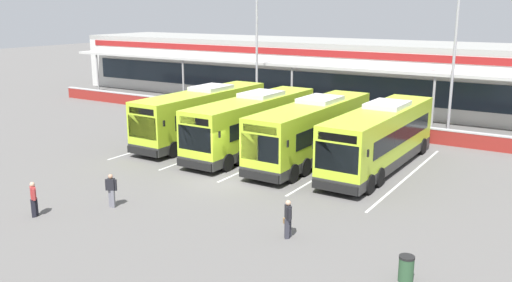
# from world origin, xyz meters

# --- Properties ---
(ground_plane) EXTENTS (200.00, 200.00, 0.00)m
(ground_plane) POSITION_xyz_m (0.00, 0.00, 0.00)
(ground_plane) COLOR #605E5B
(terminal_building) EXTENTS (70.00, 13.00, 6.00)m
(terminal_building) POSITION_xyz_m (-0.00, 26.91, 3.01)
(terminal_building) COLOR silver
(terminal_building) RESTS_ON ground
(red_barrier_wall) EXTENTS (60.00, 0.40, 1.10)m
(red_barrier_wall) POSITION_xyz_m (0.00, 14.50, 0.56)
(red_barrier_wall) COLOR maroon
(red_barrier_wall) RESTS_ON ground
(coach_bus_leftmost) EXTENTS (2.99, 12.18, 3.78)m
(coach_bus_leftmost) POSITION_xyz_m (-6.44, 6.72, 1.79)
(coach_bus_leftmost) COLOR #B7DB2D
(coach_bus_leftmost) RESTS_ON ground
(coach_bus_left_centre) EXTENTS (2.99, 12.18, 3.78)m
(coach_bus_left_centre) POSITION_xyz_m (-1.90, 6.11, 1.79)
(coach_bus_left_centre) COLOR #B7DB2D
(coach_bus_left_centre) RESTS_ON ground
(coach_bus_centre) EXTENTS (2.99, 12.18, 3.78)m
(coach_bus_centre) POSITION_xyz_m (2.29, 6.25, 1.79)
(coach_bus_centre) COLOR #B7DB2D
(coach_bus_centre) RESTS_ON ground
(coach_bus_right_centre) EXTENTS (2.99, 12.18, 3.78)m
(coach_bus_right_centre) POSITION_xyz_m (6.44, 6.66, 1.79)
(coach_bus_right_centre) COLOR #B7DB2D
(coach_bus_right_centre) RESTS_ON ground
(bay_stripe_far_west) EXTENTS (0.14, 13.00, 0.01)m
(bay_stripe_far_west) POSITION_xyz_m (-8.40, 6.00, 0.00)
(bay_stripe_far_west) COLOR silver
(bay_stripe_far_west) RESTS_ON ground
(bay_stripe_west) EXTENTS (0.14, 13.00, 0.01)m
(bay_stripe_west) POSITION_xyz_m (-4.20, 6.00, 0.00)
(bay_stripe_west) COLOR silver
(bay_stripe_west) RESTS_ON ground
(bay_stripe_mid_west) EXTENTS (0.14, 13.00, 0.01)m
(bay_stripe_mid_west) POSITION_xyz_m (0.00, 6.00, 0.00)
(bay_stripe_mid_west) COLOR silver
(bay_stripe_mid_west) RESTS_ON ground
(bay_stripe_centre) EXTENTS (0.14, 13.00, 0.01)m
(bay_stripe_centre) POSITION_xyz_m (4.20, 6.00, 0.00)
(bay_stripe_centre) COLOR silver
(bay_stripe_centre) RESTS_ON ground
(bay_stripe_mid_east) EXTENTS (0.14, 13.00, 0.01)m
(bay_stripe_mid_east) POSITION_xyz_m (8.40, 6.00, 0.00)
(bay_stripe_mid_east) COLOR silver
(bay_stripe_mid_east) RESTS_ON ground
(pedestrian_with_handbag) EXTENTS (0.55, 0.59, 1.62)m
(pedestrian_with_handbag) POSITION_xyz_m (6.69, -4.84, 0.86)
(pedestrian_with_handbag) COLOR #33333D
(pedestrian_with_handbag) RESTS_ON ground
(pedestrian_in_dark_coat) EXTENTS (0.51, 0.41, 1.62)m
(pedestrian_in_dark_coat) POSITION_xyz_m (-4.09, -8.85, 0.87)
(pedestrian_in_dark_coat) COLOR black
(pedestrian_in_dark_coat) RESTS_ON ground
(pedestrian_child) EXTENTS (0.52, 0.35, 1.62)m
(pedestrian_child) POSITION_xyz_m (-2.03, -6.15, 0.87)
(pedestrian_child) COLOR slate
(pedestrian_child) RESTS_ON ground
(lamp_post_west) EXTENTS (3.24, 0.28, 11.00)m
(lamp_post_west) POSITION_xyz_m (-8.38, 16.91, 6.29)
(lamp_post_west) COLOR #9E9EA3
(lamp_post_west) RESTS_ON ground
(lamp_post_centre) EXTENTS (3.24, 0.28, 11.00)m
(lamp_post_centre) POSITION_xyz_m (7.95, 17.02, 6.29)
(lamp_post_centre) COLOR #9E9EA3
(lamp_post_centre) RESTS_ON ground
(litter_bin) EXTENTS (0.54, 0.54, 0.93)m
(litter_bin) POSITION_xyz_m (11.89, -5.89, 0.47)
(litter_bin) COLOR #2D5133
(litter_bin) RESTS_ON ground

